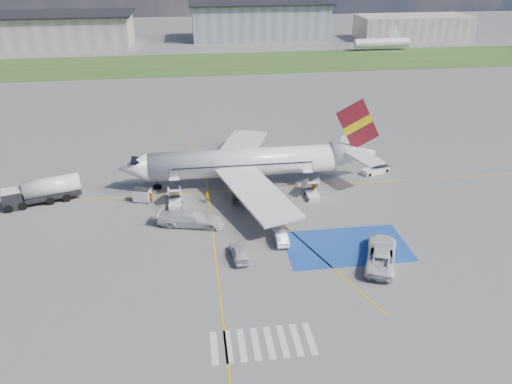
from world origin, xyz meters
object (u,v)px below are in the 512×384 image
Objects in this scene: fuel_tanker at (43,193)px; van_white_a at (382,252)px; van_white_b at (191,217)px; belt_loader at (376,171)px; gpu_cart at (142,196)px; car_silver_b at (281,237)px; airliner at (252,162)px; car_silver_a at (239,252)px.

van_white_a is at bearing -44.24° from fuel_tanker.
belt_loader is at bearing -53.20° from van_white_b.
van_white_b is (-20.33, 10.62, -0.03)m from van_white_a.
van_white_a is at bearing -104.00° from van_white_b.
gpu_cart reaches higher than car_silver_b.
van_white_a reaches higher than car_silver_b.
airliner reaches higher than van_white_b.
belt_loader is at bearing -135.94° from car_silver_b.
van_white_a is 1.07× the size of van_white_b.
belt_loader reaches higher than car_silver_b.
car_silver_b is at bearing -156.91° from car_silver_a.
fuel_tanker is 4.00× the size of gpu_cart.
car_silver_a is at bearing 28.05° from car_silver_b.
car_silver_b is 11.48m from van_white_a.
airliner is at bearing -14.24° from fuel_tanker.
fuel_tanker reaches higher than car_silver_a.
van_white_a reaches higher than van_white_b.
belt_loader is (47.33, 3.11, -1.04)m from fuel_tanker.
car_silver_b is at bearing -43.55° from fuel_tanker.
van_white_a is (11.29, -21.41, -2.15)m from airliner.
car_silver_a is (-22.86, -19.94, 0.39)m from belt_loader.
fuel_tanker is at bearing -176.18° from airliner.
car_silver_b is at bearing -85.76° from airliner.
car_silver_a is at bearing -133.56° from van_white_b.
van_white_a is (-7.65, -22.63, 0.89)m from belt_loader.
van_white_a is at bearing 151.76° from car_silver_b.
fuel_tanker is 1.51× the size of van_white_a.
fuel_tanker is 21.30m from van_white_b.
car_silver_a is 9.45m from van_white_b.
car_silver_a is at bearing -159.09° from belt_loader.
gpu_cart is 0.40× the size of van_white_b.
belt_loader is 0.74× the size of van_white_a.
belt_loader is 24.73m from car_silver_b.
belt_loader is (18.94, 1.22, -3.04)m from airliner.
gpu_cart reaches higher than belt_loader.
car_silver_b is (1.19, -16.00, -2.73)m from airliner.
airliner is 7.51× the size of belt_loader.
van_white_b is at bearing -176.96° from belt_loader.
belt_loader is 1.21× the size of car_silver_b.
van_white_a is 22.94m from van_white_b.
airliner is at bearing -26.38° from van_white_b.
fuel_tanker reaches higher than gpu_cart.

